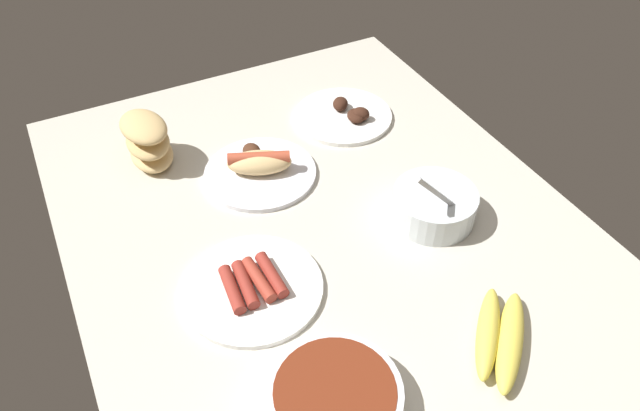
{
  "coord_description": "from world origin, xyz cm",
  "views": [
    {
      "loc": [
        67.03,
        -35.9,
        78.51
      ],
      "look_at": [
        -4.07,
        0.17,
        3.0
      ],
      "focal_mm": 33.56,
      "sensor_mm": 36.0,
      "label": 1
    }
  ],
  "objects_px": {
    "bowl_coleslaw": "(434,204)",
    "plate_grilled_meat": "(345,115)",
    "bread_stack": "(148,141)",
    "plate_sausages": "(253,287)",
    "plate_hotdog_assembled": "(259,167)",
    "bowl_chili": "(335,397)",
    "banana_bunch": "(500,337)"
  },
  "relations": [
    {
      "from": "bowl_coleslaw",
      "to": "plate_grilled_meat",
      "type": "relative_size",
      "value": 0.71
    },
    {
      "from": "bread_stack",
      "to": "plate_sausages",
      "type": "distance_m",
      "value": 0.41
    },
    {
      "from": "plate_hotdog_assembled",
      "to": "bread_stack",
      "type": "bearing_deg",
      "value": -127.08
    },
    {
      "from": "bowl_chili",
      "to": "plate_grilled_meat",
      "type": "bearing_deg",
      "value": 150.18
    },
    {
      "from": "plate_hotdog_assembled",
      "to": "plate_grilled_meat",
      "type": "xyz_separation_m",
      "value": [
        -0.09,
        0.25,
        -0.01
      ]
    },
    {
      "from": "bowl_chili",
      "to": "plate_sausages",
      "type": "relative_size",
      "value": 0.81
    },
    {
      "from": "plate_hotdog_assembled",
      "to": "plate_sausages",
      "type": "distance_m",
      "value": 0.3
    },
    {
      "from": "plate_hotdog_assembled",
      "to": "banana_bunch",
      "type": "relative_size",
      "value": 1.24
    },
    {
      "from": "plate_grilled_meat",
      "to": "bowl_chili",
      "type": "bearing_deg",
      "value": -29.82
    },
    {
      "from": "plate_hotdog_assembled",
      "to": "banana_bunch",
      "type": "distance_m",
      "value": 0.56
    },
    {
      "from": "bowl_coleslaw",
      "to": "plate_sausages",
      "type": "xyz_separation_m",
      "value": [
        0.01,
        -0.36,
        -0.02
      ]
    },
    {
      "from": "bowl_coleslaw",
      "to": "bread_stack",
      "type": "xyz_separation_m",
      "value": [
        -0.4,
        -0.42,
        0.02
      ]
    },
    {
      "from": "banana_bunch",
      "to": "plate_sausages",
      "type": "relative_size",
      "value": 0.78
    },
    {
      "from": "bread_stack",
      "to": "bowl_chili",
      "type": "distance_m",
      "value": 0.66
    },
    {
      "from": "plate_hotdog_assembled",
      "to": "bowl_chili",
      "type": "bearing_deg",
      "value": -11.19
    },
    {
      "from": "plate_hotdog_assembled",
      "to": "bowl_chili",
      "type": "relative_size",
      "value": 1.19
    },
    {
      "from": "banana_bunch",
      "to": "bowl_chili",
      "type": "bearing_deg",
      "value": -94.56
    },
    {
      "from": "bread_stack",
      "to": "plate_hotdog_assembled",
      "type": "bearing_deg",
      "value": 52.92
    },
    {
      "from": "plate_hotdog_assembled",
      "to": "banana_bunch",
      "type": "height_order",
      "value": "plate_hotdog_assembled"
    },
    {
      "from": "bowl_chili",
      "to": "plate_hotdog_assembled",
      "type": "bearing_deg",
      "value": 168.81
    },
    {
      "from": "banana_bunch",
      "to": "plate_grilled_meat",
      "type": "bearing_deg",
      "value": 173.06
    },
    {
      "from": "banana_bunch",
      "to": "bowl_chili",
      "type": "distance_m",
      "value": 0.27
    },
    {
      "from": "banana_bunch",
      "to": "plate_grilled_meat",
      "type": "xyz_separation_m",
      "value": [
        -0.63,
        0.08,
        -0.01
      ]
    },
    {
      "from": "plate_sausages",
      "to": "bread_stack",
      "type": "bearing_deg",
      "value": -171.97
    },
    {
      "from": "banana_bunch",
      "to": "bread_stack",
      "type": "bearing_deg",
      "value": -152.36
    },
    {
      "from": "bread_stack",
      "to": "plate_sausages",
      "type": "xyz_separation_m",
      "value": [
        0.41,
        0.06,
        -0.05
      ]
    },
    {
      "from": "plate_sausages",
      "to": "plate_grilled_meat",
      "type": "xyz_separation_m",
      "value": [
        -0.36,
        0.37,
        -0.0
      ]
    },
    {
      "from": "plate_hotdog_assembled",
      "to": "plate_sausages",
      "type": "height_order",
      "value": "plate_hotdog_assembled"
    },
    {
      "from": "banana_bunch",
      "to": "plate_grilled_meat",
      "type": "relative_size",
      "value": 0.83
    },
    {
      "from": "bowl_coleslaw",
      "to": "plate_sausages",
      "type": "bearing_deg",
      "value": -88.64
    },
    {
      "from": "banana_bunch",
      "to": "plate_grilled_meat",
      "type": "distance_m",
      "value": 0.63
    },
    {
      "from": "bowl_chili",
      "to": "plate_grilled_meat",
      "type": "xyz_separation_m",
      "value": [
        -0.61,
        0.35,
        -0.02
      ]
    }
  ]
}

